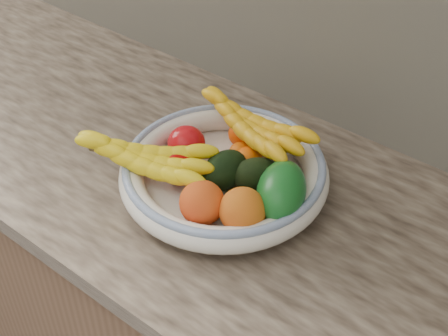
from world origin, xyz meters
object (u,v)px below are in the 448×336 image
Objects in this scene: banana_bunch_front at (145,161)px; green_mango at (281,191)px; fruit_bowl at (224,173)px; banana_bunch_back at (251,129)px.

green_mango is at bearing -2.99° from banana_bunch_front.
banana_bunch_back is (-0.01, 0.10, 0.04)m from fruit_bowl.
banana_bunch_front is (-0.10, -0.19, -0.01)m from banana_bunch_back.
fruit_bowl is at bearing 16.78° from banana_bunch_front.
banana_bunch_back reaches higher than banana_bunch_front.
fruit_bowl is 0.15m from banana_bunch_front.
green_mango reaches higher than banana_bunch_back.
fruit_bowl is 1.37× the size of banana_bunch_back.
green_mango is at bearing -1.10° from fruit_bowl.
banana_bunch_back is (-0.14, 0.10, 0.01)m from green_mango.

